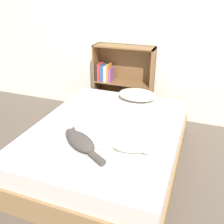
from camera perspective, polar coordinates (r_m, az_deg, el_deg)
The scene contains 7 objects.
ground_plane at distance 2.90m, azimuth -1.04°, elevation -11.30°, with size 8.00×8.00×0.00m, color brown.
wall_back at distance 3.63m, azimuth 7.00°, elevation 17.91°, with size 8.00×0.06×2.50m.
bed at distance 2.76m, azimuth -1.08°, elevation -7.54°, with size 1.52×1.98×0.46m.
pillow at distance 3.26m, azimuth 5.79°, elevation 3.91°, with size 0.50×0.34×0.14m.
cat_light at distance 2.21m, azimuth 5.00°, elevation -7.55°, with size 0.54×0.22×0.16m.
cat_dark at distance 2.30m, azimuth -7.36°, elevation -6.62°, with size 0.53×0.39×0.14m.
bookshelf at distance 3.74m, azimuth 2.13°, elevation 7.30°, with size 0.87×0.26×1.06m.
Camera 1 is at (0.85, -2.13, 1.77)m, focal length 40.00 mm.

